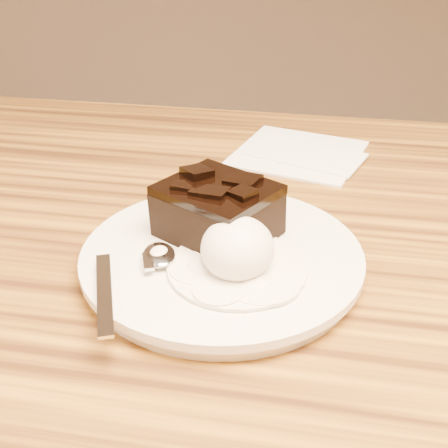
% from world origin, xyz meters
% --- Properties ---
extents(plate, '(0.24, 0.24, 0.02)m').
position_xyz_m(plate, '(-0.12, -0.03, 0.76)').
color(plate, silver).
rests_on(plate, dining_table).
extents(brownie, '(0.12, 0.11, 0.04)m').
position_xyz_m(brownie, '(-0.13, -0.00, 0.79)').
color(brownie, black).
rests_on(brownie, plate).
extents(ice_cream_scoop, '(0.06, 0.06, 0.05)m').
position_xyz_m(ice_cream_scoop, '(-0.10, -0.05, 0.79)').
color(ice_cream_scoop, white).
rests_on(ice_cream_scoop, plate).
extents(melt_puddle, '(0.11, 0.11, 0.00)m').
position_xyz_m(melt_puddle, '(-0.10, -0.05, 0.77)').
color(melt_puddle, silver).
rests_on(melt_puddle, plate).
extents(spoon, '(0.08, 0.15, 0.01)m').
position_xyz_m(spoon, '(-0.17, -0.05, 0.77)').
color(spoon, silver).
rests_on(spoon, plate).
extents(napkin, '(0.18, 0.18, 0.01)m').
position_xyz_m(napkin, '(-0.07, 0.24, 0.75)').
color(napkin, white).
rests_on(napkin, dining_table).
extents(crumb_a, '(0.01, 0.01, 0.00)m').
position_xyz_m(crumb_a, '(-0.10, -0.05, 0.77)').
color(crumb_a, black).
rests_on(crumb_a, plate).
extents(crumb_b, '(0.01, 0.01, 0.00)m').
position_xyz_m(crumb_b, '(-0.06, -0.07, 0.77)').
color(crumb_b, black).
rests_on(crumb_b, plate).
extents(crumb_c, '(0.01, 0.01, 0.00)m').
position_xyz_m(crumb_c, '(-0.07, -0.05, 0.77)').
color(crumb_c, black).
rests_on(crumb_c, plate).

